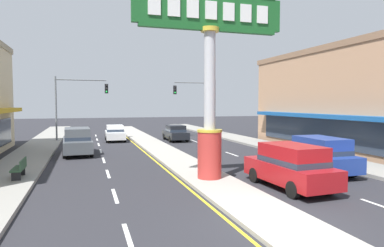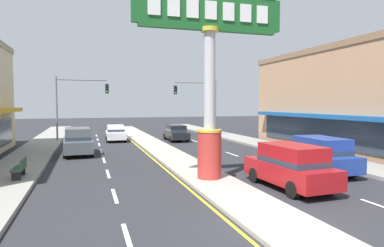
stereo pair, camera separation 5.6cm
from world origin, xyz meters
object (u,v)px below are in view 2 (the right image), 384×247
object	(u,v)px
suv_near_left_lane	(78,141)
sedan_far_right_lane	(176,133)
traffic_light_right_side	(201,98)
suv_near_right_lane	(320,155)
traffic_light_left_side	(76,97)
street_bench	(20,168)
storefront_right	(364,99)
district_sign	(210,78)
sedan_mid_left_lane	(116,133)
suv_far_left_oncoming	(290,166)

from	to	relation	value
suv_near_left_lane	sedan_far_right_lane	bearing A→B (deg)	36.46
traffic_light_right_side	sedan_far_right_lane	xyz separation A→B (m)	(-3.59, -3.11, -3.46)
suv_near_right_lane	suv_near_left_lane	bearing A→B (deg)	139.15
traffic_light_left_side	street_bench	world-z (taller)	traffic_light_left_side
storefront_right	street_bench	distance (m)	24.22
storefront_right	traffic_light_right_side	bearing A→B (deg)	122.21
district_sign	suv_near_left_lane	xyz separation A→B (m)	(-6.14, 10.56, -3.88)
district_sign	sedan_mid_left_lane	size ratio (longest dim) A/B	2.00
storefront_right	sedan_far_right_lane	bearing A→B (deg)	138.90
storefront_right	sedan_far_right_lane	distance (m)	16.66
district_sign	traffic_light_right_side	bearing A→B (deg)	72.45
traffic_light_right_side	suv_near_left_lane	distance (m)	16.22
suv_near_left_lane	street_bench	xyz separation A→B (m)	(-2.38, -8.04, -0.34)
suv_near_left_lane	suv_near_right_lane	bearing A→B (deg)	-40.85
storefront_right	suv_near_right_lane	distance (m)	11.51
street_bench	suv_near_left_lane	bearing A→B (deg)	73.51
traffic_light_left_side	suv_near_left_lane	world-z (taller)	traffic_light_left_side
traffic_light_left_side	sedan_far_right_lane	bearing A→B (deg)	-13.01
suv_near_right_lane	sedan_mid_left_lane	xyz separation A→B (m)	(-8.96, 18.92, -0.20)
district_sign	suv_near_right_lane	bearing A→B (deg)	-0.47
sedan_mid_left_lane	street_bench	bearing A→B (deg)	-109.17
district_sign	sedan_mid_left_lane	bearing A→B (deg)	98.54
suv_near_left_lane	sedan_mid_left_lane	size ratio (longest dim) A/B	1.08
storefront_right	traffic_light_left_side	world-z (taller)	storefront_right
traffic_light_right_side	suv_far_left_oncoming	bearing A→B (deg)	-98.98
district_sign	suv_near_left_lane	distance (m)	12.81
street_bench	suv_near_right_lane	bearing A→B (deg)	-9.95
district_sign	suv_near_right_lane	size ratio (longest dim) A/B	1.86
sedan_mid_left_lane	suv_far_left_oncoming	distance (m)	21.99
traffic_light_left_side	suv_near_right_lane	xyz separation A→B (m)	(12.55, -19.37, -3.26)
storefront_right	street_bench	bearing A→B (deg)	-170.60
storefront_right	sedan_far_right_lane	world-z (taller)	storefront_right
traffic_light_right_side	district_sign	bearing A→B (deg)	-107.55
traffic_light_left_side	street_bench	distance (m)	17.31
storefront_right	suv_near_right_lane	xyz separation A→B (m)	(-9.02, -6.49, -3.00)
traffic_light_right_side	sedan_mid_left_lane	size ratio (longest dim) A/B	1.43
traffic_light_right_side	suv_near_left_lane	size ratio (longest dim) A/B	1.32
traffic_light_right_side	suv_far_left_oncoming	world-z (taller)	traffic_light_right_side
storefront_right	suv_near_left_lane	bearing A→B (deg)	169.05
sedan_far_right_lane	traffic_light_left_side	bearing A→B (deg)	166.99
suv_near_right_lane	street_bench	bearing A→B (deg)	170.05
sedan_mid_left_lane	sedan_far_right_lane	bearing A→B (deg)	-16.56
storefront_right	suv_far_left_oncoming	world-z (taller)	storefront_right
traffic_light_left_side	sedan_mid_left_lane	size ratio (longest dim) A/B	1.43
storefront_right	sedan_far_right_lane	xyz separation A→B (m)	(-12.32, 10.75, -3.20)
district_sign	sedan_far_right_lane	size ratio (longest dim) A/B	2.00
district_sign	sedan_far_right_lane	bearing A→B (deg)	80.64
storefront_right	traffic_light_left_side	xyz separation A→B (m)	(-21.57, 12.88, 0.26)
traffic_light_left_side	sedan_far_right_lane	distance (m)	10.11
sedan_mid_left_lane	street_bench	distance (m)	17.31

